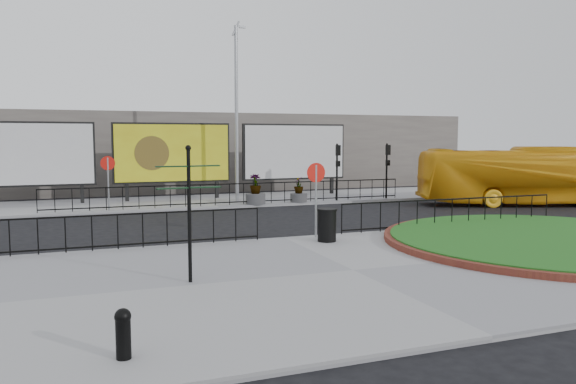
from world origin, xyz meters
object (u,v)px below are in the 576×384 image
fingerpost_sign (189,200)px  billboard_mid (173,153)px  bus (526,176)px  bollard (123,331)px  planter_b (255,193)px  lamp_post (237,110)px  litter_bin (327,225)px  planter_c (299,193)px

fingerpost_sign → billboard_mid: bearing=83.0°
bus → billboard_mid: bearing=85.1°
billboard_mid → fingerpost_sign: billboard_mid is taller
bollard → billboard_mid: bearing=78.8°
bollard → planter_b: (7.81, 18.23, 0.13)m
lamp_post → litter_bin: (-0.48, -12.21, -4.18)m
billboard_mid → fingerpost_sign: (-2.52, -17.70, -0.60)m
bollard → planter_c: (10.14, 18.23, 0.05)m
fingerpost_sign → litter_bin: 6.30m
billboard_mid → fingerpost_sign: 17.89m
planter_b → billboard_mid: bearing=134.4°
bollard → planter_b: size_ratio=0.51×
fingerpost_sign → bollard: 4.71m
fingerpost_sign → planter_b: 15.41m
litter_bin → planter_b: size_ratio=0.69×
billboard_mid → litter_bin: bearing=-79.9°
planter_c → litter_bin: bearing=-107.3°
bus → lamp_post: bearing=86.9°
planter_c → billboard_mid: bearing=148.5°
bollard → bus: bearing=33.6°
billboard_mid → lamp_post: (3.01, -1.97, 2.23)m
lamp_post → litter_bin: lamp_post is taller
fingerpost_sign → planter_c: fingerpost_sign is taller
lamp_post → litter_bin: bearing=-92.2°
fingerpost_sign → bus: (19.04, 9.74, -0.51)m
fingerpost_sign → bus: size_ratio=0.29×
bollard → planter_c: planter_c is taller
billboard_mid → lamp_post: lamp_post is taller
lamp_post → planter_b: (0.49, -1.60, -4.16)m
lamp_post → fingerpost_sign: 16.91m
bus → bollard: bearing=144.4°
lamp_post → planter_b: bearing=-72.9°
litter_bin → lamp_post: bearing=87.8°
planter_b → bollard: bearing=-113.2°
bollard → planter_b: bearing=66.8°
planter_c → bollard: bearing=-119.1°
fingerpost_sign → litter_bin: (5.05, 3.52, -1.35)m
bus → planter_b: bus is taller
billboard_mid → planter_b: 5.36m
planter_b → planter_c: 2.33m
litter_bin → fingerpost_sign: bearing=-145.1°
bollard → litter_bin: size_ratio=0.73×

